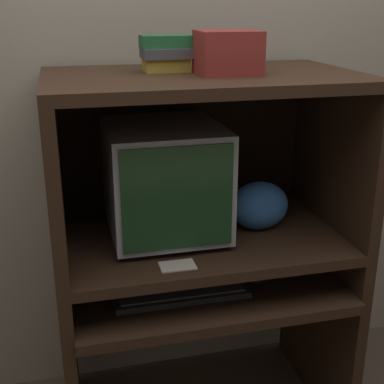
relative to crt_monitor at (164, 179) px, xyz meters
The scene contains 11 objects.
wall_back 0.48m from the crt_monitor, 69.10° to the left, with size 6.00×0.06×2.60m.
desk_base 0.60m from the crt_monitor, 31.26° to the right, with size 1.02×0.65×0.62m.
desk_monitor_shelf 0.27m from the crt_monitor, 17.35° to the right, with size 1.02×0.62×0.16m.
hutch_upper 0.22m from the crt_monitor, ahead, with size 1.02×0.62×0.56m.
crt_monitor is the anchor object (origin of this frame).
keyboard 0.39m from the crt_monitor, 83.77° to the right, with size 0.46×0.16×0.03m.
mouse 0.49m from the crt_monitor, 27.88° to the right, with size 0.06×0.04×0.03m.
snack_bag 0.36m from the crt_monitor, ahead, with size 0.21×0.16×0.17m.
book_stack 0.42m from the crt_monitor, 59.92° to the left, with size 0.17×0.12×0.12m.
paper_card 0.33m from the crt_monitor, 93.02° to the right, with size 0.11×0.07×0.00m.
storage_box 0.47m from the crt_monitor, 22.98° to the right, with size 0.19×0.16×0.13m.
Camera 1 is at (-0.46, -1.37, 1.56)m, focal length 50.00 mm.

